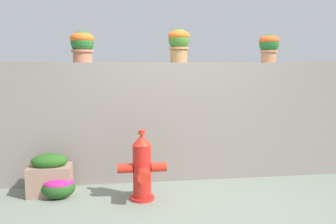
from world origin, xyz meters
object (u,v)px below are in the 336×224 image
object	(u,v)px
potted_plant_1	(82,44)
potted_plant_2	(179,42)
fire_hydrant	(142,169)
planter_box	(50,175)
potted_plant_3	(269,45)
flower_bush_left	(58,187)

from	to	relation	value
potted_plant_1	potted_plant_2	bearing A→B (deg)	2.28
potted_plant_2	fire_hydrant	size ratio (longest dim) A/B	0.55
fire_hydrant	planter_box	xyz separation A→B (m)	(-1.09, 0.32, -0.13)
potted_plant_3	flower_bush_left	world-z (taller)	potted_plant_3
potted_plant_2	fire_hydrant	distance (m)	1.81
potted_plant_3	planter_box	xyz separation A→B (m)	(-2.93, -0.47, -1.59)
fire_hydrant	flower_bush_left	xyz separation A→B (m)	(-0.98, 0.22, -0.24)
potted_plant_2	potted_plant_3	distance (m)	1.27
planter_box	fire_hydrant	bearing A→B (deg)	-16.27
potted_plant_2	flower_bush_left	size ratio (longest dim) A/B	1.15
potted_plant_2	planter_box	bearing A→B (deg)	-162.46
potted_plant_3	planter_box	world-z (taller)	potted_plant_3
potted_plant_2	potted_plant_3	xyz separation A→B (m)	(1.26, -0.06, -0.03)
potted_plant_3	planter_box	bearing A→B (deg)	-170.94
potted_plant_1	planter_box	distance (m)	1.70
potted_plant_3	flower_bush_left	xyz separation A→B (m)	(-2.81, -0.57, -1.71)
fire_hydrant	planter_box	distance (m)	1.15
flower_bush_left	planter_box	world-z (taller)	planter_box
fire_hydrant	planter_box	bearing A→B (deg)	163.73
potted_plant_3	flower_bush_left	size ratio (longest dim) A/B	1.00
flower_bush_left	potted_plant_1	bearing A→B (deg)	64.72
potted_plant_3	flower_bush_left	bearing A→B (deg)	-168.59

